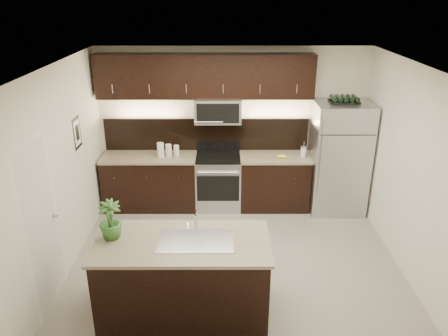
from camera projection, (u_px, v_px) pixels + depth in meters
name	position (u px, v px, depth m)	size (l,w,h in m)	color
ground	(235.00, 261.00, 6.13)	(4.50, 4.50, 0.00)	gray
room_walls	(227.00, 149.00, 5.44)	(4.52, 4.02, 2.71)	silver
counter_run	(206.00, 181.00, 7.51)	(3.51, 0.65, 0.94)	black
upper_fixtures	(207.00, 83.00, 7.00)	(3.49, 0.40, 1.66)	black
island	(184.00, 276.00, 5.04)	(1.96, 0.96, 0.94)	black
sink_faucet	(196.00, 239.00, 4.86)	(0.84, 0.50, 0.28)	silver
refrigerator	(338.00, 157.00, 7.28)	(0.90, 0.81, 1.87)	#B2B2B7
wine_rack	(344.00, 99.00, 6.90)	(0.46, 0.29, 0.11)	black
plant	(110.00, 220.00, 4.84)	(0.25, 0.25, 0.45)	#2F5D25
canisters	(167.00, 150.00, 7.26)	(0.36, 0.18, 0.25)	silver
french_press	(303.00, 151.00, 7.25)	(0.09, 0.09, 0.27)	silver
bananas	(279.00, 156.00, 7.25)	(0.16, 0.13, 0.05)	yellow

